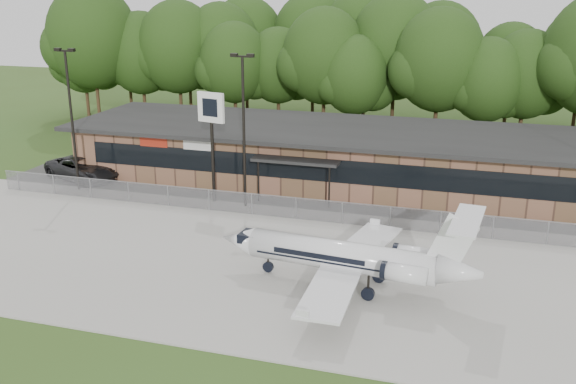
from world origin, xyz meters
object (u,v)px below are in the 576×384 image
(business_jet, at_px, (351,258))
(suv, at_px, (82,168))
(terminal, at_px, (341,155))
(pole_sign, at_px, (211,119))

(business_jet, relative_size, suv, 2.07)
(terminal, bearing_deg, suv, -165.43)
(terminal, relative_size, suv, 6.33)
(business_jet, xyz_separation_m, pole_sign, (-11.64, 10.41, 4.23))
(business_jet, bearing_deg, suv, 157.38)
(suv, relative_size, pole_sign, 0.85)
(terminal, height_order, business_jet, business_jet)
(business_jet, bearing_deg, terminal, 109.05)
(pole_sign, bearing_deg, terminal, 56.33)
(terminal, distance_m, pole_sign, 10.92)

